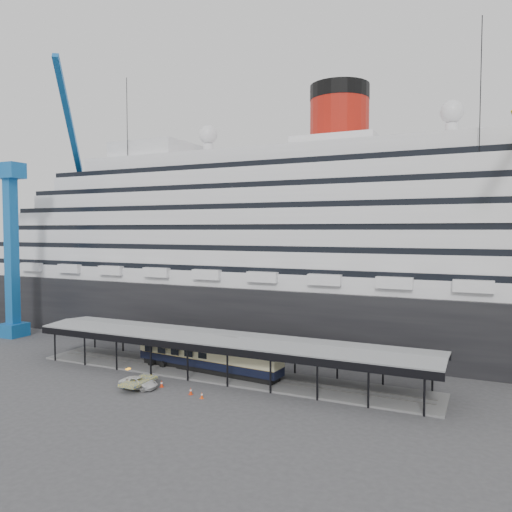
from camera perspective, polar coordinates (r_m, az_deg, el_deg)
The scene contains 9 objects.
ground at distance 64.17m, azimuth -6.03°, elevation -14.51°, with size 200.00×200.00×0.00m, color #39393C.
cruise_ship at distance 90.10m, azimuth 4.52°, elevation 2.39°, with size 130.00×30.00×43.90m.
platform_canopy at distance 67.68m, azimuth -3.81°, elevation -11.49°, with size 56.00×9.18×5.30m.
crane_blue at distance 99.34m, azimuth -25.61°, elevation 3.09°, with size 22.63×19.19×47.60m.
port_truck at distance 64.26m, azimuth -13.27°, elevation -13.92°, with size 2.24×4.86×1.35m, color silver.
pullman_carriage at distance 68.73m, azimuth -5.52°, elevation -11.06°, with size 22.03×4.88×21.47m.
traffic_cone_left at distance 64.21m, azimuth -10.74°, elevation -14.14°, with size 0.57×0.57×0.84m.
traffic_cone_mid at distance 59.54m, azimuth -6.22°, elevation -15.54°, with size 0.47×0.47×0.75m.
traffic_cone_right at distance 60.97m, azimuth -7.47°, elevation -15.05°, with size 0.49×0.49×0.85m.
Camera 1 is at (31.72, -52.34, 19.29)m, focal length 35.00 mm.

